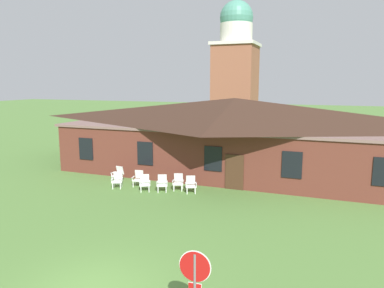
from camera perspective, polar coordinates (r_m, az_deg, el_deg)
The scene contains 10 objects.
brick_building at distance 26.36m, azimuth 6.67°, elevation 1.66°, with size 23.77×10.40×5.16m.
dome_tower at distance 44.65m, azimuth 6.82°, elevation 11.14°, with size 5.18×5.18×16.59m.
stop_sign at distance 9.30m, azimuth 0.45°, elevation -20.21°, with size 0.81×0.09×2.31m.
lawn_chair_by_porch at distance 23.76m, azimuth -11.48°, elevation -4.58°, with size 0.70×0.73×0.96m.
lawn_chair_near_door at distance 22.38m, azimuth -11.60°, elevation -5.47°, with size 0.78×0.83×0.96m.
lawn_chair_left_end at distance 22.52m, azimuth -8.38°, elevation -5.28°, with size 0.72×0.76×0.96m.
lawn_chair_middle at distance 21.48m, azimuth -7.41°, elevation -5.99°, with size 0.82×0.86×0.96m.
lawn_chair_right_end at distance 21.32m, azimuth -4.69°, elevation -6.06°, with size 0.79×0.83×0.96m.
lawn_chair_far_side at distance 21.52m, azimuth -2.16°, elevation -5.89°, with size 0.75×0.81×0.96m.
lawn_chair_under_eave at distance 21.00m, azimuth -0.19°, elevation -6.27°, with size 0.80×0.84×0.96m.
Camera 1 is at (6.44, -8.29, 6.25)m, focal length 34.04 mm.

